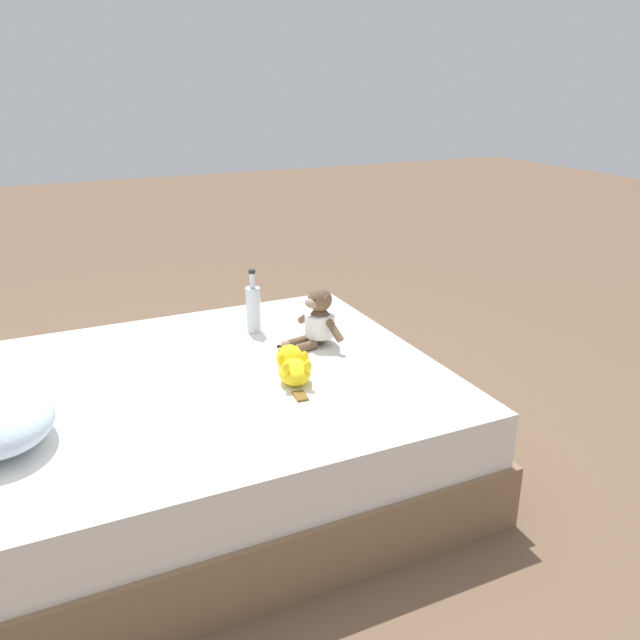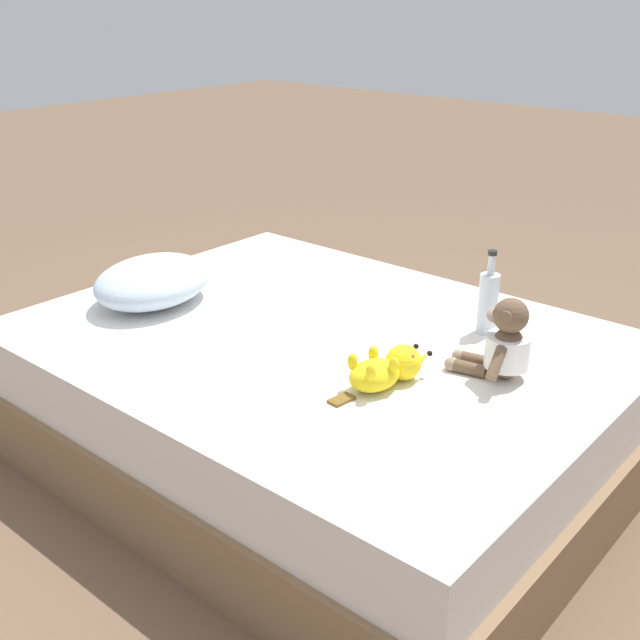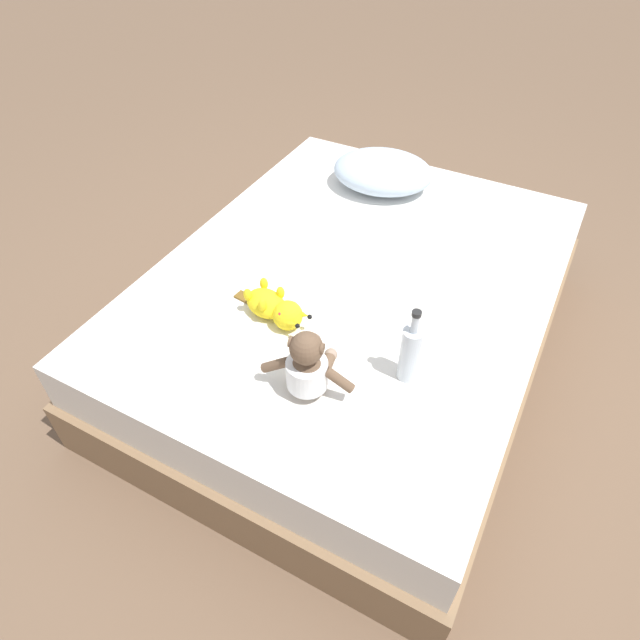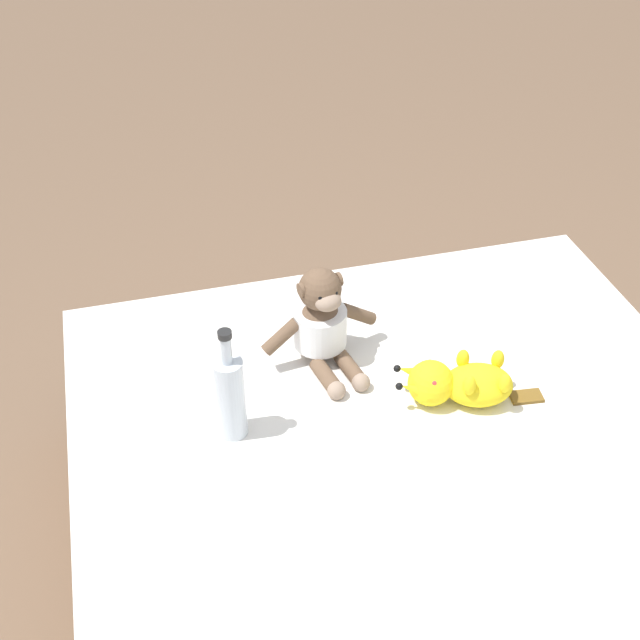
# 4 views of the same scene
# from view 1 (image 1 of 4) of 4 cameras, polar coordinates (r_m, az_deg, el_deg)

# --- Properties ---
(ground_plane) EXTENTS (16.00, 16.00, 0.00)m
(ground_plane) POSITION_cam_1_polar(r_m,az_deg,el_deg) (2.57, -10.93, -13.81)
(ground_plane) COLOR brown
(bed) EXTENTS (1.42, 1.85, 0.42)m
(bed) POSITION_cam_1_polar(r_m,az_deg,el_deg) (2.46, -11.26, -9.77)
(bed) COLOR #846647
(bed) RESTS_ON ground_plane
(plush_monkey) EXTENTS (0.29, 0.24, 0.24)m
(plush_monkey) POSITION_cam_1_polar(r_m,az_deg,el_deg) (2.58, -0.20, -0.12)
(plush_monkey) COLOR brown
(plush_monkey) RESTS_ON bed
(plush_yellow_creature) EXTENTS (0.33, 0.15, 0.10)m
(plush_yellow_creature) POSITION_cam_1_polar(r_m,az_deg,el_deg) (2.31, -2.42, -3.98)
(plush_yellow_creature) COLOR yellow
(plush_yellow_creature) RESTS_ON bed
(glass_bottle) EXTENTS (0.06, 0.06, 0.27)m
(glass_bottle) POSITION_cam_1_polar(r_m,az_deg,el_deg) (2.73, -5.84, 1.04)
(glass_bottle) COLOR silver
(glass_bottle) RESTS_ON bed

